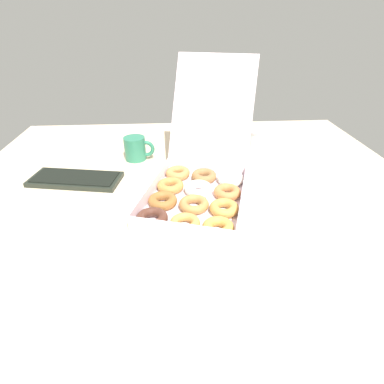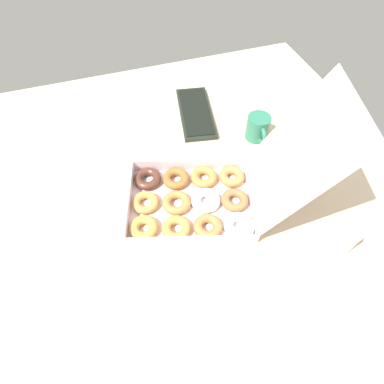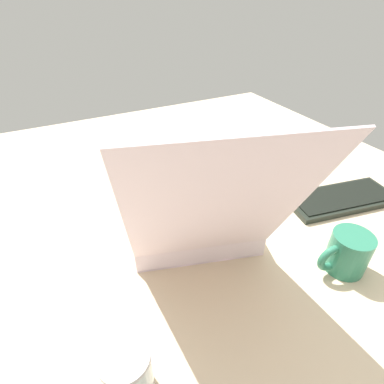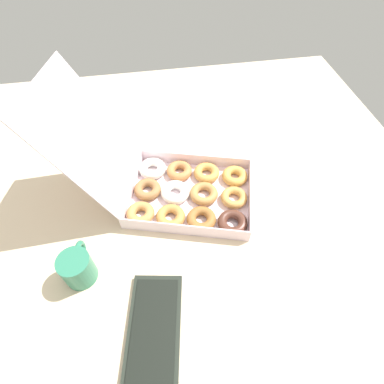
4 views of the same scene
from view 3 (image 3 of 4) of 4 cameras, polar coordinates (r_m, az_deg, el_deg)
name	(u,v)px [view 3 (image 3 of 4)]	position (r cm, az deg, el deg)	size (l,w,h in cm)	color
ground_plane	(187,209)	(94.98, -0.87, -3.33)	(180.00, 180.00, 2.00)	beige
donut_box	(190,208)	(87.09, -0.42, -3.02)	(49.02, 70.07, 43.79)	white
keyboard	(341,198)	(107.41, 26.45, -1.10)	(37.07, 20.16, 2.20)	black
coffee_mug	(347,252)	(81.35, 27.42, -10.17)	(13.63, 9.49, 10.39)	#2E795B
glass_jar	(128,373)	(57.86, -12.14, -30.65)	(8.41, 8.41, 11.42)	silver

